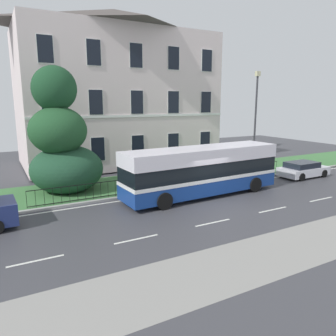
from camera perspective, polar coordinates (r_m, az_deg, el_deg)
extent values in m
cube|color=#3E3E43|center=(18.48, 9.61, -6.73)|extent=(60.00, 56.00, 0.06)
cube|color=silver|center=(21.32, 3.55, -3.99)|extent=(54.00, 0.14, 0.01)
cube|color=silver|center=(13.26, -22.28, -14.92)|extent=(2.00, 0.12, 0.01)
cube|color=silver|center=(14.12, -5.59, -12.38)|extent=(2.00, 0.12, 0.01)
cube|color=silver|center=(15.97, 7.91, -9.52)|extent=(2.00, 0.12, 0.01)
cube|color=silver|center=(18.52, 18.01, -7.00)|extent=(2.00, 0.12, 0.01)
cube|color=silver|center=(21.51, 25.41, -4.99)|extent=(2.00, 0.12, 0.01)
cube|color=#9E9E99|center=(21.69, 2.90, -3.56)|extent=(57.00, 0.24, 0.12)
cube|color=#427740|center=(24.00, -0.53, -2.06)|extent=(57.00, 5.26, 0.12)
cube|color=gray|center=(14.85, 23.09, -12.07)|extent=(57.00, 3.00, 0.01)
cube|color=silver|center=(31.21, -9.09, 11.90)|extent=(16.89, 9.63, 11.68)
pyramid|color=#4D4643|center=(32.00, -9.52, 24.21)|extent=(17.22, 9.83, 1.98)
cube|color=white|center=(26.72, -5.45, 9.16)|extent=(16.89, 0.06, 0.20)
cube|color=#2D333D|center=(27.07, -5.31, 1.97)|extent=(1.10, 0.06, 2.20)
cube|color=white|center=(25.08, -19.67, 2.60)|extent=(1.14, 0.04, 1.94)
cube|color=black|center=(25.06, -19.66, 2.60)|extent=(1.04, 0.03, 1.84)
cube|color=white|center=(25.81, -12.25, 3.25)|extent=(1.14, 0.04, 1.94)
cube|color=black|center=(25.79, -12.24, 3.25)|extent=(1.04, 0.03, 1.84)
cube|color=white|center=(26.94, -5.34, 3.81)|extent=(1.14, 0.04, 1.94)
cube|color=black|center=(26.92, -5.33, 3.80)|extent=(1.04, 0.03, 1.84)
cube|color=white|center=(28.42, 0.94, 4.27)|extent=(1.14, 0.04, 1.94)
cube|color=black|center=(28.41, 0.96, 4.26)|extent=(1.04, 0.03, 1.84)
cube|color=white|center=(30.22, 6.54, 4.63)|extent=(1.14, 0.04, 1.94)
cube|color=black|center=(30.20, 6.56, 4.63)|extent=(1.04, 0.03, 1.84)
cube|color=white|center=(24.82, -20.24, 10.82)|extent=(1.14, 0.04, 1.94)
cube|color=black|center=(24.80, -20.24, 10.82)|extent=(1.04, 0.03, 1.84)
cube|color=white|center=(25.55, -12.60, 11.25)|extent=(1.14, 0.04, 1.94)
cube|color=black|center=(25.53, -12.59, 11.25)|extent=(1.04, 0.03, 1.84)
cube|color=white|center=(26.69, -5.49, 11.48)|extent=(1.14, 0.04, 1.94)
cube|color=black|center=(26.67, -5.47, 11.48)|extent=(1.04, 0.03, 1.84)
cube|color=white|center=(28.19, 0.96, 11.53)|extent=(1.14, 0.04, 1.94)
cube|color=black|center=(28.17, 0.98, 11.53)|extent=(1.04, 0.03, 1.84)
cube|color=white|center=(30.00, 6.70, 11.46)|extent=(1.14, 0.04, 1.94)
cube|color=black|center=(29.98, 6.72, 11.46)|extent=(1.04, 0.03, 1.84)
cube|color=white|center=(25.07, -20.85, 19.05)|extent=(1.14, 0.04, 1.94)
cube|color=black|center=(25.05, -20.84, 19.05)|extent=(1.04, 0.03, 1.84)
cube|color=white|center=(25.79, -12.98, 19.26)|extent=(1.14, 0.04, 1.94)
cube|color=black|center=(25.77, -12.96, 19.26)|extent=(1.04, 0.03, 1.84)
cube|color=white|center=(26.92, -5.65, 19.15)|extent=(1.14, 0.04, 1.94)
cube|color=black|center=(26.91, -5.63, 19.15)|extent=(1.04, 0.03, 1.84)
cube|color=white|center=(28.41, 0.99, 18.80)|extent=(1.14, 0.04, 1.94)
cube|color=black|center=(28.40, 1.01, 18.81)|extent=(1.04, 0.03, 1.84)
cube|color=white|center=(30.21, 6.87, 18.29)|extent=(1.14, 0.04, 1.94)
cube|color=black|center=(30.19, 6.89, 18.30)|extent=(1.04, 0.03, 1.84)
cube|color=black|center=(21.46, 1.51, -0.94)|extent=(18.49, 0.04, 0.04)
cube|color=black|center=(21.66, 1.50, -3.18)|extent=(18.49, 0.04, 0.04)
cylinder|color=black|center=(18.87, -23.70, -5.19)|extent=(0.02, 0.02, 0.95)
cylinder|color=black|center=(18.91, -22.33, -5.05)|extent=(0.02, 0.02, 0.95)
cylinder|color=black|center=(18.96, -20.98, -4.90)|extent=(0.02, 0.02, 0.95)
cylinder|color=black|center=(19.01, -19.63, -4.76)|extent=(0.02, 0.02, 0.95)
cylinder|color=black|center=(19.08, -18.29, -4.61)|extent=(0.02, 0.02, 0.95)
cylinder|color=black|center=(19.16, -16.97, -4.46)|extent=(0.02, 0.02, 0.95)
cylinder|color=black|center=(19.25, -15.65, -4.31)|extent=(0.02, 0.02, 0.95)
cylinder|color=black|center=(19.34, -14.35, -4.16)|extent=(0.02, 0.02, 0.95)
cylinder|color=black|center=(19.45, -13.06, -4.01)|extent=(0.02, 0.02, 0.95)
cylinder|color=black|center=(19.57, -11.79, -3.86)|extent=(0.02, 0.02, 0.95)
cylinder|color=black|center=(19.70, -10.53, -3.71)|extent=(0.02, 0.02, 0.95)
cylinder|color=black|center=(19.83, -9.29, -3.55)|extent=(0.02, 0.02, 0.95)
cylinder|color=black|center=(19.98, -8.07, -3.40)|extent=(0.02, 0.02, 0.95)
cylinder|color=black|center=(20.14, -6.87, -3.25)|extent=(0.02, 0.02, 0.95)
cylinder|color=black|center=(20.30, -5.69, -3.10)|extent=(0.02, 0.02, 0.95)
cylinder|color=black|center=(20.47, -4.52, -2.96)|extent=(0.02, 0.02, 0.95)
cylinder|color=black|center=(20.65, -3.38, -2.81)|extent=(0.02, 0.02, 0.95)
cylinder|color=black|center=(20.84, -2.26, -2.66)|extent=(0.02, 0.02, 0.95)
cylinder|color=black|center=(21.04, -1.16, -2.52)|extent=(0.02, 0.02, 0.95)
cylinder|color=black|center=(21.25, -0.08, -2.38)|extent=(0.02, 0.02, 0.95)
cylinder|color=black|center=(21.46, 0.98, -2.24)|extent=(0.02, 0.02, 0.95)
cylinder|color=black|center=(21.68, 2.02, -2.10)|extent=(0.02, 0.02, 0.95)
cylinder|color=black|center=(21.90, 3.04, -1.97)|extent=(0.02, 0.02, 0.95)
cylinder|color=black|center=(22.14, 4.03, -1.83)|extent=(0.02, 0.02, 0.95)
cylinder|color=black|center=(22.38, 5.01, -1.70)|extent=(0.02, 0.02, 0.95)
cylinder|color=black|center=(22.63, 5.96, -1.57)|extent=(0.02, 0.02, 0.95)
cylinder|color=black|center=(22.88, 6.89, -1.45)|extent=(0.02, 0.02, 0.95)
cylinder|color=black|center=(23.14, 7.80, -1.32)|extent=(0.02, 0.02, 0.95)
cylinder|color=black|center=(23.40, 8.69, -1.20)|extent=(0.02, 0.02, 0.95)
cylinder|color=black|center=(23.67, 9.57, -1.08)|extent=(0.02, 0.02, 0.95)
cylinder|color=black|center=(23.95, 10.42, -0.97)|extent=(0.02, 0.02, 0.95)
cylinder|color=black|center=(24.23, 11.25, -0.85)|extent=(0.02, 0.02, 0.95)
cylinder|color=black|center=(24.52, 12.06, -0.74)|extent=(0.02, 0.02, 0.95)
cylinder|color=black|center=(24.81, 12.85, -0.63)|extent=(0.02, 0.02, 0.95)
cylinder|color=black|center=(25.10, 13.63, -0.53)|extent=(0.02, 0.02, 0.95)
cylinder|color=black|center=(25.40, 14.38, -0.42)|extent=(0.02, 0.02, 0.95)
cylinder|color=black|center=(25.71, 15.12, -0.32)|extent=(0.02, 0.02, 0.95)
cylinder|color=black|center=(26.02, 15.84, -0.22)|extent=(0.02, 0.02, 0.95)
cylinder|color=black|center=(26.33, 16.54, -0.12)|extent=(0.02, 0.02, 0.95)
cylinder|color=black|center=(26.65, 17.23, -0.03)|extent=(0.02, 0.02, 0.95)
cylinder|color=black|center=(26.97, 17.90, 0.07)|extent=(0.02, 0.02, 0.95)
cylinder|color=black|center=(27.30, 18.56, 0.16)|extent=(0.02, 0.02, 0.95)
cylinder|color=#423328|center=(21.67, -17.83, -1.28)|extent=(0.56, 0.56, 1.97)
ellipsoid|color=#1F472E|center=(21.63, -17.39, -0.20)|extent=(4.54, 4.54, 3.07)
ellipsoid|color=#204B28|center=(20.98, -18.85, 6.28)|extent=(3.49, 3.49, 2.91)
ellipsoid|color=#1A4326|center=(21.23, -19.43, 13.07)|extent=(2.67, 2.67, 2.74)
cube|color=navy|center=(20.18, 6.01, -2.73)|extent=(10.40, 2.84, 0.99)
cube|color=white|center=(20.08, 6.03, -1.47)|extent=(10.42, 2.86, 0.20)
cube|color=black|center=(19.97, 6.06, -0.06)|extent=(10.31, 2.80, 0.93)
cube|color=white|center=(19.81, 6.12, 2.43)|extent=(10.40, 2.84, 0.82)
cube|color=black|center=(23.42, 16.21, 1.15)|extent=(0.15, 2.01, 0.86)
cube|color=black|center=(23.28, 16.33, 3.29)|extent=(0.14, 1.72, 0.53)
cylinder|color=silver|center=(24.16, 14.73, -1.33)|extent=(0.05, 0.20, 0.20)
cylinder|color=silver|center=(23.16, 17.43, -2.04)|extent=(0.05, 0.20, 0.20)
cylinder|color=black|center=(23.22, 11.00, -1.67)|extent=(0.97, 0.34, 0.96)
cylinder|color=black|center=(21.63, 15.05, -2.85)|extent=(0.97, 0.34, 0.96)
cylinder|color=black|center=(19.45, -4.12, -4.09)|extent=(0.97, 0.34, 0.96)
cylinder|color=black|center=(17.52, -0.69, -5.84)|extent=(0.97, 0.34, 0.96)
cube|color=navy|center=(17.05, -26.97, -6.77)|extent=(1.12, 2.01, 1.01)
cube|color=silver|center=(27.14, 22.77, -0.49)|extent=(3.98, 1.87, 0.62)
cube|color=black|center=(26.86, 22.54, 0.55)|extent=(2.39, 1.63, 0.43)
cylinder|color=black|center=(28.69, 22.96, -0.23)|extent=(0.60, 0.18, 0.60)
cylinder|color=black|center=(27.67, 25.81, -0.88)|extent=(0.60, 0.18, 0.60)
cylinder|color=black|center=(26.76, 19.58, -0.78)|extent=(0.60, 0.18, 0.60)
cylinder|color=black|center=(25.66, 22.50, -1.51)|extent=(0.60, 0.18, 0.60)
cylinder|color=#333338|center=(26.03, 15.09, 7.10)|extent=(0.14, 0.14, 7.49)
cube|color=beige|center=(26.05, 15.56, 15.73)|extent=(0.36, 0.24, 0.36)
cylinder|color=#4C4742|center=(22.73, 3.55, -1.34)|extent=(0.44, 0.44, 1.05)
ellipsoid|color=black|center=(22.61, 3.57, 0.14)|extent=(0.45, 0.45, 0.16)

